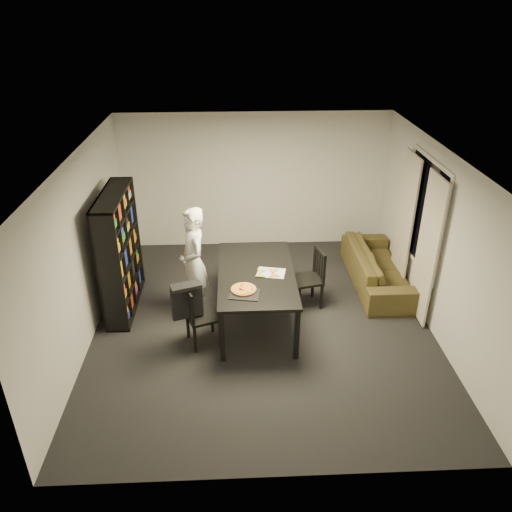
{
  "coord_description": "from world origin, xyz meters",
  "views": [
    {
      "loc": [
        -0.39,
        -6.25,
        4.45
      ],
      "look_at": [
        -0.09,
        0.19,
        1.05
      ],
      "focal_mm": 35.0,
      "sensor_mm": 36.0,
      "label": 1
    }
  ],
  "objects_px": {
    "dining_table": "(256,277)",
    "pepperoni_pizza": "(244,289)",
    "bookshelf": "(120,252)",
    "chair_right": "(312,274)",
    "baking_tray": "(245,294)",
    "chair_left": "(197,312)",
    "sofa": "(378,267)",
    "person": "(193,262)"
  },
  "relations": [
    {
      "from": "bookshelf",
      "to": "chair_right",
      "type": "height_order",
      "value": "bookshelf"
    },
    {
      "from": "chair_right",
      "to": "person",
      "type": "height_order",
      "value": "person"
    },
    {
      "from": "chair_right",
      "to": "person",
      "type": "distance_m",
      "value": 1.87
    },
    {
      "from": "baking_tray",
      "to": "pepperoni_pizza",
      "type": "xyz_separation_m",
      "value": [
        -0.01,
        0.09,
        0.02
      ]
    },
    {
      "from": "chair_left",
      "to": "person",
      "type": "relative_size",
      "value": 0.53
    },
    {
      "from": "chair_right",
      "to": "pepperoni_pizza",
      "type": "relative_size",
      "value": 2.72
    },
    {
      "from": "chair_right",
      "to": "pepperoni_pizza",
      "type": "xyz_separation_m",
      "value": [
        -1.1,
        -0.92,
        0.32
      ]
    },
    {
      "from": "bookshelf",
      "to": "sofa",
      "type": "distance_m",
      "value": 4.27
    },
    {
      "from": "chair_right",
      "to": "baking_tray",
      "type": "xyz_separation_m",
      "value": [
        -1.09,
        -1.01,
        0.3
      ]
    },
    {
      "from": "sofa",
      "to": "baking_tray",
      "type": "bearing_deg",
      "value": 124.52
    },
    {
      "from": "chair_right",
      "to": "sofa",
      "type": "xyz_separation_m",
      "value": [
        1.22,
        0.58,
        -0.23
      ]
    },
    {
      "from": "chair_left",
      "to": "chair_right",
      "type": "xyz_separation_m",
      "value": [
        1.76,
        0.96,
        0.01
      ]
    },
    {
      "from": "baking_tray",
      "to": "sofa",
      "type": "xyz_separation_m",
      "value": [
        2.31,
        1.59,
        -0.53
      ]
    },
    {
      "from": "bookshelf",
      "to": "chair_right",
      "type": "xyz_separation_m",
      "value": [
        2.97,
        -0.09,
        -0.41
      ]
    },
    {
      "from": "person",
      "to": "baking_tray",
      "type": "xyz_separation_m",
      "value": [
        0.75,
        -0.89,
        -0.03
      ]
    },
    {
      "from": "dining_table",
      "to": "chair_right",
      "type": "xyz_separation_m",
      "value": [
        0.9,
        0.42,
        -0.22
      ]
    },
    {
      "from": "pepperoni_pizza",
      "to": "sofa",
      "type": "relative_size",
      "value": 0.16
    },
    {
      "from": "chair_left",
      "to": "baking_tray",
      "type": "height_order",
      "value": "chair_left"
    },
    {
      "from": "bookshelf",
      "to": "baking_tray",
      "type": "bearing_deg",
      "value": -30.47
    },
    {
      "from": "bookshelf",
      "to": "dining_table",
      "type": "relative_size",
      "value": 0.95
    },
    {
      "from": "bookshelf",
      "to": "chair_left",
      "type": "height_order",
      "value": "bookshelf"
    },
    {
      "from": "chair_left",
      "to": "chair_right",
      "type": "distance_m",
      "value": 2.0
    },
    {
      "from": "bookshelf",
      "to": "pepperoni_pizza",
      "type": "height_order",
      "value": "bookshelf"
    },
    {
      "from": "dining_table",
      "to": "sofa",
      "type": "distance_m",
      "value": 2.39
    },
    {
      "from": "bookshelf",
      "to": "person",
      "type": "distance_m",
      "value": 1.16
    },
    {
      "from": "person",
      "to": "sofa",
      "type": "bearing_deg",
      "value": 82.83
    },
    {
      "from": "chair_left",
      "to": "baking_tray",
      "type": "xyz_separation_m",
      "value": [
        0.67,
        -0.05,
        0.31
      ]
    },
    {
      "from": "bookshelf",
      "to": "chair_right",
      "type": "distance_m",
      "value": 3.0
    },
    {
      "from": "pepperoni_pizza",
      "to": "sofa",
      "type": "distance_m",
      "value": 2.82
    },
    {
      "from": "dining_table",
      "to": "pepperoni_pizza",
      "type": "height_order",
      "value": "pepperoni_pizza"
    },
    {
      "from": "baking_tray",
      "to": "bookshelf",
      "type": "bearing_deg",
      "value": 149.53
    },
    {
      "from": "baking_tray",
      "to": "sofa",
      "type": "bearing_deg",
      "value": 34.52
    },
    {
      "from": "dining_table",
      "to": "sofa",
      "type": "xyz_separation_m",
      "value": [
        2.13,
        0.99,
        -0.45
      ]
    },
    {
      "from": "chair_left",
      "to": "sofa",
      "type": "distance_m",
      "value": 3.36
    },
    {
      "from": "chair_left",
      "to": "sofa",
      "type": "bearing_deg",
      "value": -82.5
    },
    {
      "from": "dining_table",
      "to": "chair_left",
      "type": "bearing_deg",
      "value": -147.54
    },
    {
      "from": "dining_table",
      "to": "chair_right",
      "type": "relative_size",
      "value": 2.1
    },
    {
      "from": "bookshelf",
      "to": "sofa",
      "type": "xyz_separation_m",
      "value": [
        4.19,
        0.49,
        -0.64
      ]
    },
    {
      "from": "baking_tray",
      "to": "chair_left",
      "type": "bearing_deg",
      "value": 175.32
    },
    {
      "from": "bookshelf",
      "to": "person",
      "type": "bearing_deg",
      "value": -10.94
    },
    {
      "from": "baking_tray",
      "to": "sofa",
      "type": "relative_size",
      "value": 0.19
    },
    {
      "from": "bookshelf",
      "to": "dining_table",
      "type": "height_order",
      "value": "bookshelf"
    }
  ]
}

